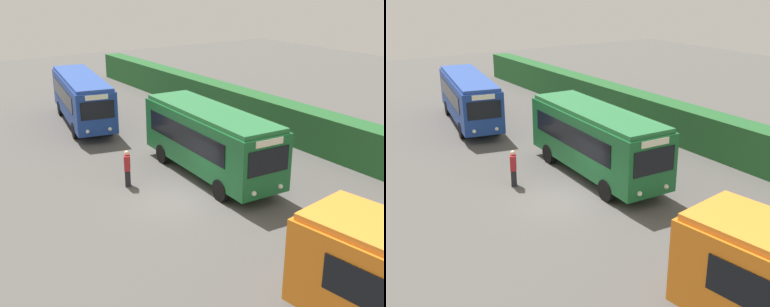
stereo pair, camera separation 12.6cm
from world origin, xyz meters
TOP-DOWN VIEW (x-y plane):
  - ground_plane at (0.00, 0.00)m, footprint 87.03×87.03m
  - bus_blue at (-13.47, 1.19)m, footprint 9.74×4.15m
  - bus_green at (-1.52, 2.88)m, footprint 9.01×2.99m
  - person_left at (-3.13, 5.02)m, footprint 0.44×0.54m
  - person_center at (-2.58, -1.05)m, footprint 0.55×0.47m
  - hedge_row at (0.00, 10.08)m, footprint 55.52×1.53m

SIDE VIEW (x-z plane):
  - ground_plane at x=0.00m, z-range 0.00..0.00m
  - person_center at x=-2.58m, z-range 0.04..1.79m
  - person_left at x=-3.13m, z-range 0.05..1.91m
  - hedge_row at x=0.00m, z-range 0.00..2.21m
  - bus_blue at x=-13.47m, z-range 0.24..3.46m
  - bus_green at x=-1.52m, z-range 0.24..3.59m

